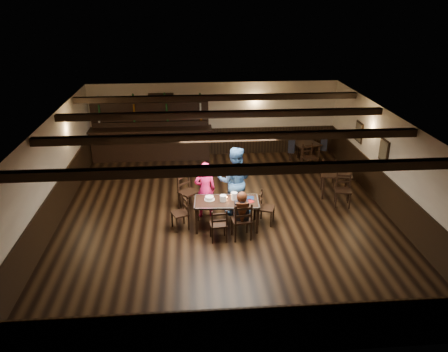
{
  "coord_description": "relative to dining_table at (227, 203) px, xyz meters",
  "views": [
    {
      "loc": [
        -0.89,
        -10.55,
        5.7
      ],
      "look_at": [
        -0.03,
        0.2,
        1.11
      ],
      "focal_mm": 35.0,
      "sensor_mm": 36.0,
      "label": 1
    }
  ],
  "objects": [
    {
      "name": "plate_stack_a",
      "position": [
        -0.09,
        -0.0,
        0.16
      ],
      "size": [
        0.17,
        0.17,
        0.16
      ],
      "primitive_type": "cylinder",
      "color": "white",
      "rests_on": "dining_table"
    },
    {
      "name": "menu_red",
      "position": [
        0.52,
        -0.09,
        0.08
      ],
      "size": [
        0.38,
        0.33,
        0.0
      ],
      "primitive_type": "cube",
      "rotation": [
        0.0,
        0.0,
        0.41
      ],
      "color": "maroon",
      "rests_on": "dining_table"
    },
    {
      "name": "seated_person",
      "position": [
        0.32,
        -0.59,
        0.16
      ],
      "size": [
        0.34,
        0.51,
        0.83
      ],
      "color": "black",
      "rests_on": "ground"
    },
    {
      "name": "room_shell",
      "position": [
        0.03,
        0.62,
        1.07
      ],
      "size": [
        9.02,
        10.02,
        2.71
      ],
      "color": "beige",
      "rests_on": "ground"
    },
    {
      "name": "salt_shaker",
      "position": [
        0.32,
        -0.08,
        0.12
      ],
      "size": [
        0.04,
        0.04,
        0.1
      ],
      "primitive_type": "cylinder",
      "color": "silver",
      "rests_on": "dining_table"
    },
    {
      "name": "tea_light",
      "position": [
        0.02,
        0.14,
        0.1
      ],
      "size": [
        0.05,
        0.05,
        0.06
      ],
      "color": "#A5A8AD",
      "rests_on": "dining_table"
    },
    {
      "name": "bg_patron_left",
      "position": [
        2.66,
        4.29,
        0.18
      ],
      "size": [
        0.33,
        0.43,
        0.78
      ],
      "color": "black",
      "rests_on": "ground"
    },
    {
      "name": "drink_glass",
      "position": [
        0.28,
        0.06,
        0.13
      ],
      "size": [
        0.07,
        0.07,
        0.1
      ],
      "primitive_type": "cylinder",
      "color": "silver",
      "rests_on": "dining_table"
    },
    {
      "name": "pepper_shaker",
      "position": [
        0.45,
        -0.15,
        0.13
      ],
      "size": [
        0.04,
        0.04,
        0.1
      ],
      "primitive_type": "cylinder",
      "color": "#A5A8AD",
      "rests_on": "dining_table"
    },
    {
      "name": "back_table_b",
      "position": [
        3.16,
        4.38,
        -0.02
      ],
      "size": [
        1.09,
        1.09,
        0.75
      ],
      "color": "black",
      "rests_on": "ground"
    },
    {
      "name": "back_table_a",
      "position": [
        3.41,
        1.68,
        -0.02
      ],
      "size": [
        1.07,
        1.07,
        0.75
      ],
      "color": "black",
      "rests_on": "ground"
    },
    {
      "name": "chair_near_right",
      "position": [
        0.33,
        -0.65,
        -0.09
      ],
      "size": [
        0.52,
        0.51,
        1.0
      ],
      "color": "black",
      "rests_on": "ground"
    },
    {
      "name": "chair_near_left",
      "position": [
        -0.25,
        -0.7,
        -0.17
      ],
      "size": [
        0.44,
        0.42,
        0.87
      ],
      "color": "black",
      "rests_on": "ground"
    },
    {
      "name": "chair_end_left",
      "position": [
        -1.13,
        0.04,
        -0.17
      ],
      "size": [
        0.5,
        0.52,
        0.86
      ],
      "color": "black",
      "rests_on": "ground"
    },
    {
      "name": "menu_blue",
      "position": [
        0.56,
        0.12,
        0.08
      ],
      "size": [
        0.33,
        0.24,
        0.0
      ],
      "primitive_type": "cube",
      "rotation": [
        0.0,
        0.0,
        -0.06
      ],
      "color": "#0D2044",
      "rests_on": "dining_table"
    },
    {
      "name": "man_blue",
      "position": [
        0.28,
        0.75,
        0.29
      ],
      "size": [
        1.04,
        0.86,
        1.93
      ],
      "primitive_type": "imported",
      "rotation": [
        0.0,
        0.0,
        2.99
      ],
      "color": "#2A5087",
      "rests_on": "ground"
    },
    {
      "name": "chair_end_right",
      "position": [
        0.99,
        0.15,
        -0.16
      ],
      "size": [
        0.52,
        0.53,
        0.89
      ],
      "color": "black",
      "rests_on": "ground"
    },
    {
      "name": "woman_pink",
      "position": [
        -0.52,
        0.64,
        0.11
      ],
      "size": [
        0.61,
        0.44,
        1.57
      ],
      "primitive_type": "imported",
      "rotation": [
        0.0,
        0.0,
        3.26
      ],
      "color": "#FF2C8B",
      "rests_on": "ground"
    },
    {
      "name": "bar_counter",
      "position": [
        -2.3,
        5.3,
        0.05
      ],
      "size": [
        4.4,
        0.7,
        2.2
      ],
      "color": "black",
      "rests_on": "ground"
    },
    {
      "name": "bg_patron_right",
      "position": [
        3.86,
        4.42,
        0.18
      ],
      "size": [
        0.34,
        0.43,
        0.78
      ],
      "color": "black",
      "rests_on": "ground"
    },
    {
      "name": "cake",
      "position": [
        -0.43,
        0.11,
        0.11
      ],
      "size": [
        0.27,
        0.27,
        0.09
      ],
      "color": "white",
      "rests_on": "dining_table"
    },
    {
      "name": "plate_stack_b",
      "position": [
        0.2,
        0.07,
        0.17
      ],
      "size": [
        0.16,
        0.16,
        0.19
      ],
      "primitive_type": "cylinder",
      "color": "white",
      "rests_on": "dining_table"
    },
    {
      "name": "chair_far_pushed",
      "position": [
        -1.03,
        1.19,
        -0.09
      ],
      "size": [
        0.65,
        0.65,
        1.01
      ],
      "color": "black",
      "rests_on": "ground"
    },
    {
      "name": "dining_table",
      "position": [
        0.0,
        0.0,
        0.0
      ],
      "size": [
        1.69,
        0.92,
        0.75
      ],
      "color": "black",
      "rests_on": "ground"
    },
    {
      "name": "ground",
      "position": [
        0.03,
        0.58,
        -0.68
      ],
      "size": [
        10.0,
        10.0,
        0.0
      ],
      "primitive_type": "plane",
      "color": "black",
      "rests_on": "ground"
    }
  ]
}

